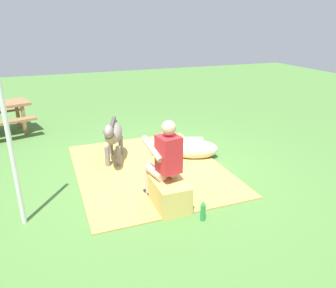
{
  "coord_description": "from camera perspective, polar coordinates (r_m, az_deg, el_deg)",
  "views": [
    {
      "loc": [
        -4.93,
        1.71,
        2.53
      ],
      "look_at": [
        -0.12,
        -0.14,
        0.55
      ],
      "focal_mm": 34.87,
      "sensor_mm": 36.0,
      "label": 1
    }
  ],
  "objects": [
    {
      "name": "ground_plane",
      "position": [
        5.8,
        -1.71,
        -4.84
      ],
      "size": [
        24.0,
        24.0,
        0.0
      ],
      "primitive_type": "plane",
      "color": "#4C7A38"
    },
    {
      "name": "hay_patch",
      "position": [
        5.89,
        -3.25,
        -4.31
      ],
      "size": [
        3.18,
        2.53,
        0.02
      ],
      "primitive_type": "cube",
      "color": "tan",
      "rests_on": "ground"
    },
    {
      "name": "hay_bale",
      "position": [
        4.68,
        0.32,
        -8.79
      ],
      "size": [
        0.63,
        0.44,
        0.4
      ],
      "primitive_type": "cube",
      "color": "tan",
      "rests_on": "ground"
    },
    {
      "name": "person_seated",
      "position": [
        4.59,
        -0.61,
        -2.59
      ],
      "size": [
        0.7,
        0.49,
        1.28
      ],
      "color": "#D8AD8C",
      "rests_on": "ground"
    },
    {
      "name": "pony_standing",
      "position": [
        6.04,
        -9.63,
        1.64
      ],
      "size": [
        1.31,
        0.61,
        0.92
      ],
      "color": "slate",
      "rests_on": "ground"
    },
    {
      "name": "pony_lying",
      "position": [
        6.29,
        3.89,
        -0.87
      ],
      "size": [
        0.71,
        1.35,
        0.42
      ],
      "color": "beige",
      "rests_on": "ground"
    },
    {
      "name": "soda_bottle",
      "position": [
        4.45,
        6.13,
        -11.54
      ],
      "size": [
        0.07,
        0.07,
        0.3
      ],
      "color": "#268C3F",
      "rests_on": "ground"
    },
    {
      "name": "tent_pole_left",
      "position": [
        4.33,
        -26.13,
        1.35
      ],
      "size": [
        0.06,
        0.06,
        2.46
      ],
      "primitive_type": "cylinder",
      "color": "silver",
      "rests_on": "ground"
    }
  ]
}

